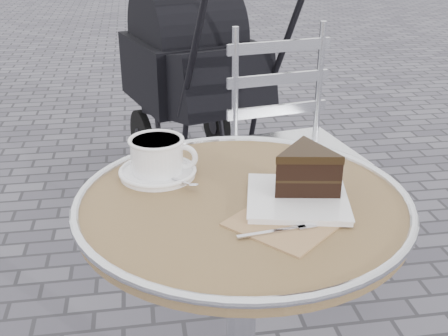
{
  "coord_description": "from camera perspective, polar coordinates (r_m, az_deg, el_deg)",
  "views": [
    {
      "loc": [
        -0.21,
        -1.04,
        1.28
      ],
      "look_at": [
        -0.03,
        0.06,
        0.78
      ],
      "focal_mm": 45.0,
      "sensor_mm": 36.0,
      "label": 1
    }
  ],
  "objects": [
    {
      "name": "cafe_table",
      "position": [
        1.28,
        1.82,
        -9.69
      ],
      "size": [
        0.72,
        0.72,
        0.74
      ],
      "color": "silver",
      "rests_on": "ground"
    },
    {
      "name": "cappuccino_set",
      "position": [
        1.29,
        -6.71,
        0.88
      ],
      "size": [
        0.18,
        0.19,
        0.09
      ],
      "rotation": [
        0.0,
        0.0,
        -0.3
      ],
      "color": "white",
      "rests_on": "cafe_table"
    },
    {
      "name": "cake_plate_set",
      "position": [
        1.18,
        8.16,
        -0.91
      ],
      "size": [
        0.31,
        0.34,
        0.11
      ],
      "rotation": [
        0.0,
        0.0,
        -0.22
      ],
      "color": "#A37959",
      "rests_on": "cafe_table"
    },
    {
      "name": "bistro_chair",
      "position": [
        2.14,
        6.25,
        4.75
      ],
      "size": [
        0.48,
        0.48,
        0.92
      ],
      "rotation": [
        0.0,
        0.0,
        0.17
      ],
      "color": "silver",
      "rests_on": "ground"
    },
    {
      "name": "baby_stroller",
      "position": [
        2.89,
        -2.75,
        8.79
      ],
      "size": [
        0.78,
        1.18,
        1.13
      ],
      "rotation": [
        0.0,
        0.0,
        0.3
      ],
      "color": "black",
      "rests_on": "ground"
    }
  ]
}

